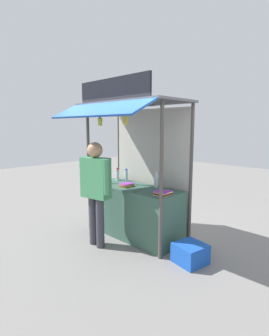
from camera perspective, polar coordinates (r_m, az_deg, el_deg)
ground_plane at (r=5.17m, az=0.00°, el=-14.23°), size 20.00×20.00×0.00m
stall_counter at (r=5.01m, az=0.00°, el=-9.29°), size 1.81×0.71×0.94m
stall_structure at (r=4.84m, az=0.83°, el=4.83°), size 2.01×1.54×2.80m
water_bottle_center at (r=5.39m, az=-1.76°, el=-1.56°), size 0.07×0.07×0.25m
water_bottle_front_right at (r=5.44m, az=-3.66°, el=-1.41°), size 0.07×0.07×0.26m
water_bottle_rear_center at (r=4.83m, az=4.68°, el=-2.62°), size 0.08×0.08×0.28m
magazine_stack_right at (r=4.33m, az=6.16°, el=-5.37°), size 0.26×0.28×0.06m
magazine_stack_mid_right at (r=5.34m, az=-7.41°, el=-2.68°), size 0.20×0.31×0.06m
magazine_stack_back_left at (r=4.90m, az=-1.75°, el=-3.64°), size 0.21×0.27×0.06m
banana_bunch_leftmost at (r=4.26m, az=-2.00°, el=10.30°), size 0.11×0.11×0.26m
banana_bunch_rightmost at (r=4.75m, az=-7.44°, el=9.86°), size 0.10×0.10×0.28m
vendor_person at (r=4.48m, az=-8.34°, el=-3.56°), size 0.68×0.31×1.78m
plastic_crate at (r=4.26m, az=11.91°, el=-17.53°), size 0.49×0.49×0.29m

